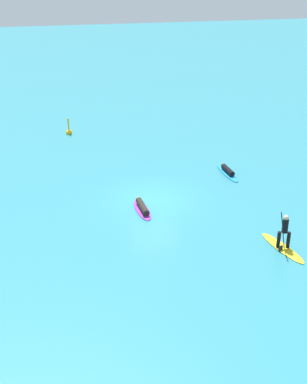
# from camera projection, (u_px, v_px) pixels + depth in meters

# --- Properties ---
(ground_plane) EXTENTS (120.00, 120.00, 0.00)m
(ground_plane) POSITION_uv_depth(u_px,v_px,m) (154.00, 200.00, 30.07)
(ground_plane) COLOR teal
(ground_plane) RESTS_ON ground
(surfer_on_purple_board) EXTENTS (0.94, 2.51, 0.42)m
(surfer_on_purple_board) POSITION_uv_depth(u_px,v_px,m) (142.00, 207.00, 28.91)
(surfer_on_purple_board) COLOR purple
(surfer_on_purple_board) RESTS_ON ground_plane
(surfer_on_blue_board) EXTENTS (0.94, 2.88, 0.41)m
(surfer_on_blue_board) POSITION_uv_depth(u_px,v_px,m) (227.00, 171.00, 33.22)
(surfer_on_blue_board) COLOR #1E8CD1
(surfer_on_blue_board) RESTS_ON ground_plane
(surfer_on_yellow_board) EXTENTS (1.46, 3.07, 2.17)m
(surfer_on_yellow_board) POSITION_uv_depth(u_px,v_px,m) (283.00, 240.00, 25.35)
(surfer_on_yellow_board) COLOR yellow
(surfer_on_yellow_board) RESTS_ON ground_plane
(marker_buoy) EXTENTS (0.45, 0.45, 1.31)m
(marker_buoy) POSITION_uv_depth(u_px,v_px,m) (69.00, 132.00, 39.52)
(marker_buoy) COLOR yellow
(marker_buoy) RESTS_ON ground_plane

